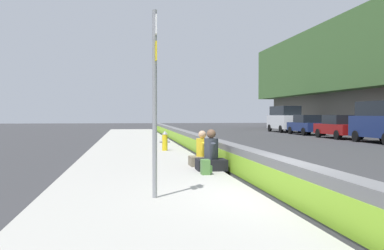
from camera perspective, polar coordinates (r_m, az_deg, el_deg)
ground_plane at (r=8.92m, az=12.43°, el=-9.93°), size 160.00×160.00×0.00m
sidewalk_strip at (r=8.36m, az=-5.10°, el=-10.19°), size 80.00×4.40×0.14m
jersey_barrier at (r=8.85m, az=12.42°, el=-7.24°), size 76.00×0.45×0.85m
route_sign_post at (r=8.46m, az=-4.84°, el=4.54°), size 0.44×0.09×3.60m
fire_hydrant at (r=19.53m, az=-3.55°, el=-2.02°), size 0.26×0.46×0.88m
seated_person_foreground at (r=12.69m, az=2.50°, el=-4.21°), size 0.75×0.85×1.18m
seated_person_middle at (r=13.77m, az=1.34°, el=-3.87°), size 0.70×0.80×1.10m
backpack at (r=11.79m, az=1.79°, el=-5.49°), size 0.32×0.28×0.40m
parked_car_midline at (r=33.52m, az=18.51°, el=-0.20°), size 4.53×2.01×1.71m
parked_car_far at (r=38.95m, az=14.65°, el=0.04°), size 4.53×2.01×1.71m
parked_car_farther at (r=44.18m, az=11.92°, el=0.84°), size 5.11×2.11×2.56m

